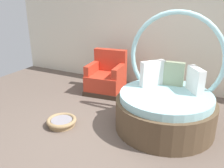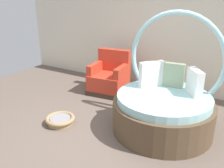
{
  "view_description": "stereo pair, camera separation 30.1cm",
  "coord_description": "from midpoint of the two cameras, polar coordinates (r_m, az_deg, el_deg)",
  "views": [
    {
      "loc": [
        1.5,
        -2.86,
        2.12
      ],
      "look_at": [
        -0.39,
        0.87,
        0.55
      ],
      "focal_mm": 38.47,
      "sensor_mm": 36.0,
      "label": 1
    },
    {
      "loc": [
        1.76,
        -2.72,
        2.12
      ],
      "look_at": [
        -0.39,
        0.87,
        0.55
      ],
      "focal_mm": 38.47,
      "sensor_mm": 36.0,
      "label": 2
    }
  ],
  "objects": [
    {
      "name": "pet_basket",
      "position": [
        4.28,
        -13.88,
        -8.72
      ],
      "size": [
        0.51,
        0.51,
        0.13
      ],
      "color": "#9E7F56",
      "rests_on": "ground_plane"
    },
    {
      "name": "red_armchair",
      "position": [
        5.47,
        -2.88,
        1.45
      ],
      "size": [
        0.88,
        0.88,
        0.94
      ],
      "color": "#38281E",
      "rests_on": "ground_plane"
    },
    {
      "name": "ground_plane",
      "position": [
        3.87,
        -3.03,
        -12.84
      ],
      "size": [
        8.0,
        8.0,
        0.02
      ],
      "primitive_type": "cube",
      "color": "#66564C"
    },
    {
      "name": "round_daybed",
      "position": [
        4.06,
        10.67,
        -4.75
      ],
      "size": [
        1.62,
        1.62,
        1.9
      ],
      "color": "brown",
      "rests_on": "ground_plane"
    },
    {
      "name": "back_wall",
      "position": [
        5.65,
        9.95,
        12.15
      ],
      "size": [
        8.0,
        0.12,
        2.64
      ],
      "primitive_type": "cube",
      "color": "silver",
      "rests_on": "ground_plane"
    }
  ]
}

